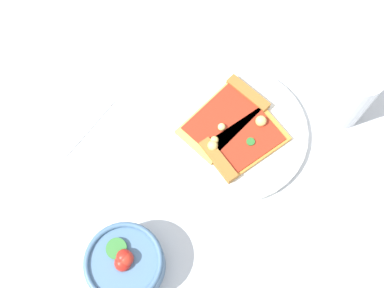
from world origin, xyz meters
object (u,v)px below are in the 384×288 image
(pizza_slice_near, at_px, (242,144))
(pizza_slice_far, at_px, (226,116))
(soda_glass, at_px, (350,94))
(paper_napkin, at_px, (59,107))
(plate, at_px, (234,131))
(salad_bowl, at_px, (126,263))

(pizza_slice_near, height_order, pizza_slice_far, pizza_slice_near)
(pizza_slice_far, xyz_separation_m, soda_glass, (-0.18, -0.11, 0.04))
(paper_napkin, bearing_deg, plate, -162.86)
(pizza_slice_near, distance_m, soda_glass, 0.21)
(pizza_slice_near, bearing_deg, plate, -43.21)
(pizza_slice_near, xyz_separation_m, salad_bowl, (0.08, 0.27, 0.01))
(soda_glass, bearing_deg, pizza_slice_near, 48.45)
(salad_bowl, height_order, soda_glass, soda_glass)
(pizza_slice_far, xyz_separation_m, paper_napkin, (0.29, 0.11, -0.02))
(plate, bearing_deg, salad_bowl, 78.99)
(plate, height_order, pizza_slice_far, pizza_slice_far)
(plate, xyz_separation_m, soda_glass, (-0.16, -0.13, 0.05))
(soda_glass, bearing_deg, pizza_slice_far, 32.16)
(plate, height_order, salad_bowl, salad_bowl)
(plate, bearing_deg, pizza_slice_near, 136.79)
(salad_bowl, bearing_deg, pizza_slice_far, -96.26)
(pizza_slice_far, bearing_deg, paper_napkin, 21.06)
(salad_bowl, xyz_separation_m, paper_napkin, (0.25, -0.19, -0.03))
(plate, xyz_separation_m, paper_napkin, (0.31, 0.10, -0.01))
(salad_bowl, bearing_deg, plate, -101.01)
(plate, distance_m, salad_bowl, 0.30)
(pizza_slice_near, height_order, salad_bowl, salad_bowl)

